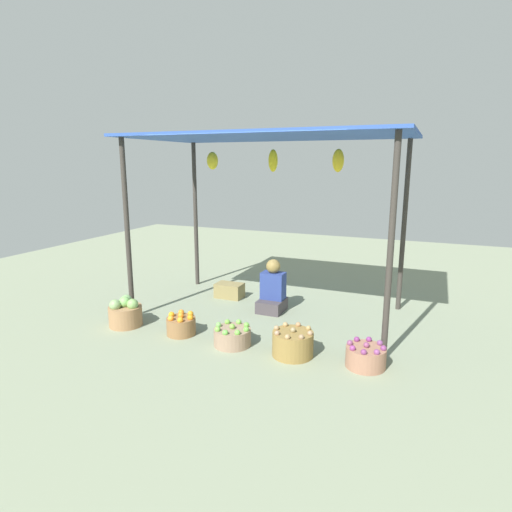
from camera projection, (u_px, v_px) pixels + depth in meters
ground_plane at (269, 312)px, 6.32m from camera, size 14.00×14.00×0.00m
market_stall_structure at (270, 149)px, 5.82m from camera, size 3.78×2.12×2.53m
vendor_person at (273, 291)px, 6.34m from camera, size 0.36×0.44×0.78m
basket_cabbages at (125, 313)px, 5.78m from camera, size 0.44×0.44×0.41m
basket_oranges at (181, 325)px, 5.50m from camera, size 0.37×0.37×0.29m
basket_green_apples at (232, 336)px, 5.18m from camera, size 0.45×0.45×0.27m
basket_potatoes at (293, 343)px, 4.89m from camera, size 0.47×0.47×0.34m
basket_purple_onions at (366, 356)px, 4.63m from camera, size 0.43×0.43×0.28m
wooden_crate_near_vendor at (229, 290)px, 7.00m from camera, size 0.44×0.28×0.23m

